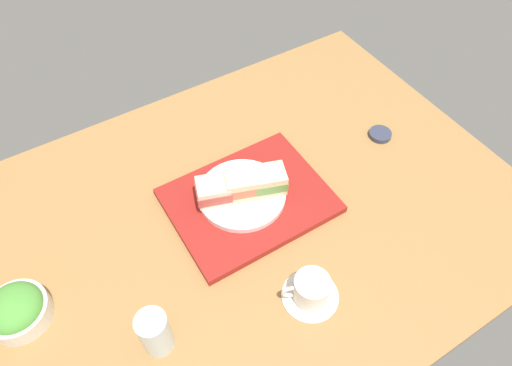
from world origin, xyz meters
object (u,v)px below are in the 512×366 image
sandwich_near (269,180)px  sandwich_middle (241,185)px  sandwich_plate (242,194)px  salad_bowl (16,310)px  sandwich_far (213,191)px  drinking_glass (155,333)px  coffee_cup (311,290)px  small_sauce_dish (380,134)px

sandwich_near → sandwich_middle: 6.93cm
sandwich_plate → sandwich_middle: size_ratio=2.31×
sandwich_near → salad_bowl: sandwich_near is taller
sandwich_plate → sandwich_far: size_ratio=2.17×
salad_bowl → drinking_glass: bearing=137.8°
sandwich_near → drinking_glass: drinking_glass is taller
sandwich_near → sandwich_far: (13.16, -4.35, -0.22)cm
coffee_cup → small_sauce_dish: 53.78cm
coffee_cup → sandwich_far: bearing=-79.3°
drinking_glass → sandwich_middle: bearing=-145.7°
salad_bowl → drinking_glass: size_ratio=1.13×
salad_bowl → coffee_cup: (-54.42, 28.06, -0.28)cm
sandwich_near → drinking_glass: bearing=27.1°
sandwich_middle → small_sauce_dish: 45.07cm
sandwich_middle → salad_bowl: size_ratio=0.72×
sandwich_near → sandwich_far: bearing=-18.3°
sandwich_middle → drinking_glass: (32.50, 22.13, -0.91)cm
sandwich_middle → drinking_glass: drinking_glass is taller
small_sauce_dish → coffee_cup: bearing=32.7°
sandwich_plate → small_sauce_dish: sandwich_plate is taller
coffee_cup → small_sauce_dish: coffee_cup is taller
sandwich_middle → drinking_glass: size_ratio=0.82×
sandwich_near → coffee_cup: (7.09, 27.64, -3.41)cm
sandwich_far → small_sauce_dish: (-51.25, 2.93, -5.60)cm
sandwich_middle → sandwich_far: (6.58, -2.17, -0.37)cm
salad_bowl → small_sauce_dish: (-99.61, -1.00, -2.68)cm
sandwich_far → salad_bowl: bearing=4.6°
sandwich_middle → sandwich_far: sandwich_middle is taller
salad_bowl → drinking_glass: drinking_glass is taller
salad_bowl → coffee_cup: 61.23cm
sandwich_plate → sandwich_near: 7.87cm
drinking_glass → coffee_cup: bearing=166.5°
sandwich_plate → sandwich_near: (-6.58, 2.17, 3.74)cm
sandwich_far → drinking_glass: (25.92, 24.31, -0.53)cm
salad_bowl → small_sauce_dish: salad_bowl is taller
sandwich_near → salad_bowl: (61.52, -0.42, -3.14)cm
sandwich_plate → drinking_glass: drinking_glass is taller
sandwich_far → coffee_cup: 32.71cm
sandwich_middle → salad_bowl: bearing=1.8°
sandwich_near → sandwich_middle: size_ratio=1.02×
sandwich_far → drinking_glass: bearing=43.2°
sandwich_middle → small_sauce_dish: (-44.67, 0.75, -5.98)cm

